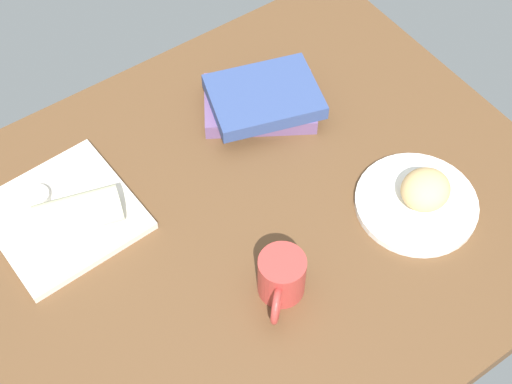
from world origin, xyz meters
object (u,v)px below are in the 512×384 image
scone_pastry (426,190)px  breakfast_wrap (79,213)px  sauce_cup (37,197)px  round_plate (416,203)px  square_plate (63,216)px  coffee_mug (281,277)px  book_stack (262,100)px

scone_pastry → breakfast_wrap: bearing=149.9°
sauce_cup → round_plate: bearing=-34.9°
round_plate → square_plate: size_ratio=0.91×
scone_pastry → coffee_mug: coffee_mug is taller
sauce_cup → breakfast_wrap: 10.08cm
book_stack → coffee_mug: 40.37cm
sauce_cup → coffee_mug: coffee_mug is taller
square_plate → breakfast_wrap: bearing=-64.6°
sauce_cup → book_stack: (46.19, -4.25, 0.50)cm
square_plate → breakfast_wrap: (1.88, -3.95, 4.05)cm
coffee_mug → square_plate: bearing=124.4°
scone_pastry → coffee_mug: 31.29cm
round_plate → coffee_mug: 30.53cm
breakfast_wrap → book_stack: bearing=-67.3°
scone_pastry → book_stack: scone_pastry is taller
square_plate → sauce_cup: (-2.35, 4.94, 1.89)cm
scone_pastry → round_plate: bearing=161.2°
scone_pastry → breakfast_wrap: 60.86cm
book_stack → round_plate: bearing=-74.4°
breakfast_wrap → book_stack: (41.96, 4.64, -1.66)cm
square_plate → book_stack: 43.91cm
sauce_cup → breakfast_wrap: breakfast_wrap is taller
sauce_cup → breakfast_wrap: (4.23, -8.89, 2.16)cm
square_plate → breakfast_wrap: size_ratio=1.66×
sauce_cup → coffee_mug: bearing=-56.7°
scone_pastry → coffee_mug: (-31.28, 0.41, -0.10)cm
book_stack → breakfast_wrap: bearing=-173.7°
coffee_mug → breakfast_wrap: bearing=125.4°
breakfast_wrap → coffee_mug: coffee_mug is taller
square_plate → sauce_cup: bearing=115.4°
breakfast_wrap → coffee_mug: (21.40, -30.07, -0.41)cm
breakfast_wrap → book_stack: 42.25cm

